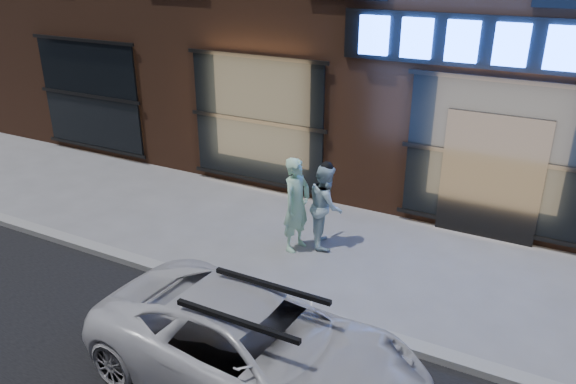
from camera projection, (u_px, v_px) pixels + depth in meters
name	position (u px, v px, depth m)	size (l,w,h in m)	color
ground	(428.00, 356.00, 7.59)	(90.00, 90.00, 0.00)	slate
curb	(429.00, 352.00, 7.56)	(60.00, 0.25, 0.12)	gray
man_bowtie	(297.00, 205.00, 9.99)	(0.64, 0.42, 1.75)	#AFE6BA
man_cap	(326.00, 205.00, 10.18)	(0.76, 0.59, 1.56)	silver
white_suv	(256.00, 347.00, 6.83)	(2.00, 4.33, 1.20)	silver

